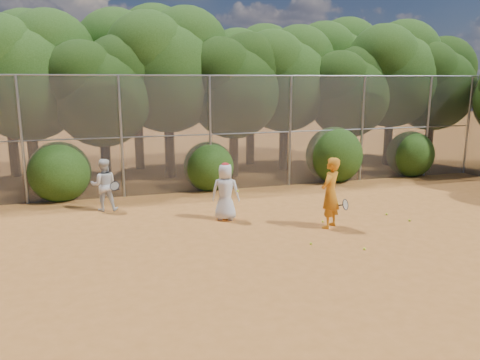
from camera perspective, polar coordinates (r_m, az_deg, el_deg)
name	(u,v)px	position (r m, az deg, el deg)	size (l,w,h in m)	color
ground	(310,243)	(11.54, 8.52, -7.55)	(80.00, 80.00, 0.00)	#AA6126
fence_back	(234,132)	(16.54, -0.68, 5.86)	(20.05, 0.09, 4.03)	gray
tree_1	(28,71)	(18.43, -24.46, 12.03)	(4.64, 4.03, 6.35)	black
tree_2	(103,88)	(17.60, -16.37, 10.76)	(3.99, 3.47, 5.47)	black
tree_3	(168,65)	(18.83, -8.72, 13.63)	(4.89, 4.26, 6.70)	black
tree_4	(235,82)	(18.77, -0.67, 11.83)	(4.19, 3.64, 5.73)	black
tree_5	(286,75)	(20.37, 5.60, 12.61)	(4.51, 3.92, 6.17)	black
tree_6	(349,89)	(20.59, 13.20, 10.74)	(3.86, 3.36, 5.29)	black
tree_7	(393,70)	(22.45, 18.19, 12.62)	(4.77, 4.14, 6.53)	black
tree_8	(434,81)	(23.41, 22.61, 11.12)	(4.25, 3.70, 5.82)	black
tree_9	(7,67)	(20.84, -26.52, 12.21)	(4.83, 4.20, 6.62)	black
tree_10	(137,61)	(20.90, -12.46, 13.97)	(5.15, 4.48, 7.06)	black
tree_11	(251,73)	(21.52, 1.40, 12.95)	(4.64, 4.03, 6.35)	black
tree_12	(335,66)	(23.89, 11.52, 13.47)	(5.02, 4.37, 6.88)	black
bush_0	(59,169)	(16.35, -21.15, 1.24)	(2.00, 2.00, 2.00)	#1E3F0F
bush_1	(209,164)	(16.76, -3.85, 1.94)	(1.80, 1.80, 1.80)	#1E3F0F
bush_2	(334,152)	(18.52, 11.39, 3.33)	(2.20, 2.20, 2.20)	#1E3F0F
bush_3	(410,152)	(20.43, 20.05, 3.21)	(1.90, 1.90, 1.90)	#1E3F0F
player_yellow	(330,193)	(12.52, 10.96, -1.56)	(0.92, 0.77, 1.89)	orange
player_teen	(226,192)	(13.02, -1.78, -1.41)	(0.92, 0.78, 1.63)	silver
player_white	(104,185)	(14.52, -16.26, -0.57)	(0.88, 0.77, 1.57)	silver
ball_0	(323,222)	(13.12, 10.05, -5.01)	(0.07, 0.07, 0.07)	yellow
ball_1	(387,214)	(14.28, 17.44, -3.98)	(0.07, 0.07, 0.07)	yellow
ball_2	(364,249)	(11.28, 14.93, -8.11)	(0.07, 0.07, 0.07)	yellow
ball_3	(409,220)	(13.85, 19.96, -4.65)	(0.07, 0.07, 0.07)	yellow
ball_4	(311,244)	(11.37, 8.63, -7.68)	(0.07, 0.07, 0.07)	yellow
ball_5	(338,204)	(15.08, 11.81, -2.82)	(0.07, 0.07, 0.07)	yellow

